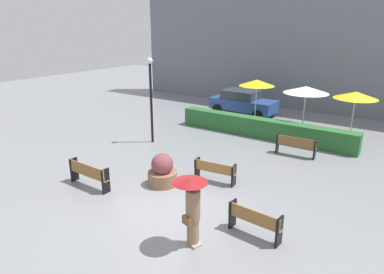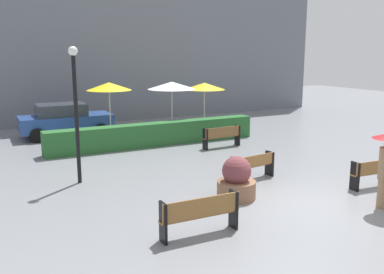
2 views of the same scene
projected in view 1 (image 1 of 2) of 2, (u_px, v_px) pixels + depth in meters
The scene contains 14 objects.
ground_plane at pixel (171, 207), 10.94m from camera, with size 60.00×60.00×0.00m, color gray.
bench_mid_center at pixel (215, 170), 12.58m from camera, with size 1.61×0.53×0.80m.
bench_back_row at pixel (296, 145), 15.13m from camera, with size 1.78×0.43×0.88m.
bench_near_right at pixel (254, 220), 9.29m from camera, with size 1.57×0.45×0.84m.
bench_near_left at pixel (88, 173), 12.18m from camera, with size 1.86×0.36×0.89m.
pedestrian_with_umbrella at pixel (192, 202), 8.68m from camera, with size 0.92×0.92×1.99m.
planter_pot at pixel (162, 172), 12.39m from camera, with size 1.06×1.06×1.18m.
lamp_post at pixel (151, 92), 16.33m from camera, with size 0.28×0.28×4.11m.
patio_umbrella_yellow at pixel (257, 83), 19.42m from camera, with size 2.01×2.01×2.61m.
patio_umbrella_white at pixel (306, 90), 17.56m from camera, with size 2.29×2.29×2.57m.
patio_umbrella_yellow_far at pixel (356, 95), 17.05m from camera, with size 2.12×2.12×2.40m.
hedge_strip at pixel (262, 128), 17.68m from camera, with size 9.31×0.70×0.98m, color #28602D.
building_facade at pixel (322, 44), 22.12m from camera, with size 28.00×1.20×8.78m, color slate.
parked_car at pixel (243, 102), 22.19m from camera, with size 4.23×2.04×1.57m.
Camera 1 is at (6.03, -7.63, 5.52)m, focal length 32.13 mm.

